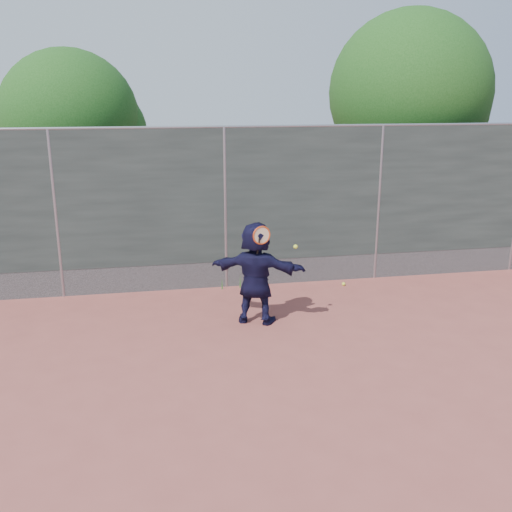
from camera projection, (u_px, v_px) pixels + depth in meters
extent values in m
plane|color=#9E4C42|center=(261.00, 370.00, 7.64)|extent=(80.00, 80.00, 0.00)
imported|color=black|center=(256.00, 273.00, 9.04)|extent=(1.61, 1.07, 1.66)
sphere|color=#DBF135|center=(344.00, 284.00, 10.98)|extent=(0.07, 0.07, 0.07)
cube|color=#38423D|center=(225.00, 196.00, 10.47)|extent=(20.00, 0.04, 2.50)
cube|color=slate|center=(226.00, 274.00, 10.88)|extent=(20.00, 0.03, 0.50)
cylinder|color=gray|center=(224.00, 127.00, 10.12)|extent=(20.00, 0.05, 0.05)
cylinder|color=gray|center=(56.00, 216.00, 10.01)|extent=(0.06, 0.06, 3.00)
cylinder|color=gray|center=(225.00, 210.00, 10.54)|extent=(0.06, 0.06, 3.00)
cylinder|color=gray|center=(378.00, 204.00, 11.06)|extent=(0.06, 0.06, 3.00)
torus|color=#CF4113|center=(262.00, 235.00, 8.68)|extent=(0.29, 0.09, 0.29)
cylinder|color=beige|center=(262.00, 235.00, 8.68)|extent=(0.24, 0.07, 0.25)
cylinder|color=black|center=(258.00, 248.00, 8.75)|extent=(0.06, 0.13, 0.33)
sphere|color=#DBF135|center=(296.00, 247.00, 8.90)|extent=(0.07, 0.07, 0.07)
cylinder|color=#382314|center=(402.00, 193.00, 13.46)|extent=(0.28, 0.28, 2.60)
sphere|color=#23561C|center=(409.00, 92.00, 12.83)|extent=(3.60, 3.60, 3.60)
sphere|color=#23561C|center=(433.00, 108.00, 13.24)|extent=(2.52, 2.52, 2.52)
cylinder|color=#382314|center=(77.00, 206.00, 12.96)|extent=(0.28, 0.28, 2.20)
sphere|color=#23561C|center=(70.00, 119.00, 12.42)|extent=(3.00, 3.00, 3.00)
sphere|color=#23561C|center=(100.00, 132.00, 12.80)|extent=(2.10, 2.10, 2.10)
cone|color=#387226|center=(240.00, 281.00, 10.85)|extent=(0.03, 0.03, 0.26)
cone|color=#387226|center=(255.00, 279.00, 10.91)|extent=(0.03, 0.03, 0.30)
cone|color=#387226|center=(222.00, 283.00, 10.77)|extent=(0.03, 0.03, 0.22)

